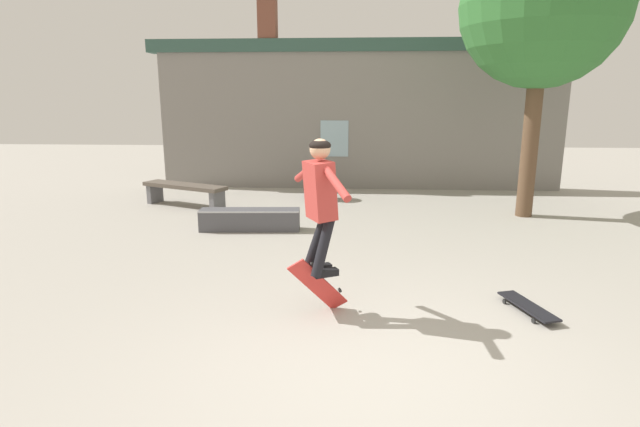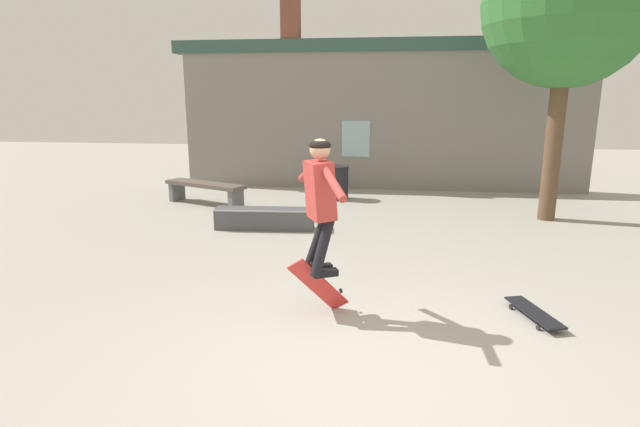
# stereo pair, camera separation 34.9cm
# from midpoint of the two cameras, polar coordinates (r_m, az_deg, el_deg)

# --- Properties ---
(ground_plane) EXTENTS (40.00, 40.00, 0.00)m
(ground_plane) POSITION_cam_midpoint_polar(r_m,az_deg,el_deg) (4.62, 6.97, -16.71)
(ground_plane) COLOR #A39E93
(building_backdrop) EXTENTS (10.57, 0.52, 4.81)m
(building_backdrop) POSITION_cam_midpoint_polar(r_m,az_deg,el_deg) (12.82, 7.68, 11.39)
(building_backdrop) COLOR gray
(building_backdrop) RESTS_ON ground_plane
(tree_right) EXTENTS (2.98, 2.98, 5.40)m
(tree_right) POSITION_cam_midpoint_polar(r_m,az_deg,el_deg) (10.47, 27.46, 20.55)
(tree_right) COLOR brown
(tree_right) RESTS_ON ground_plane
(park_bench) EXTENTS (2.00, 1.22, 0.49)m
(park_bench) POSITION_cam_midpoint_polar(r_m,az_deg,el_deg) (11.08, -12.14, 2.84)
(park_bench) COLOR brown
(park_bench) RESTS_ON ground_plane
(skate_ledge) EXTENTS (1.77, 0.50, 0.38)m
(skate_ledge) POSITION_cam_midpoint_polar(r_m,az_deg,el_deg) (8.89, -5.23, -0.59)
(skate_ledge) COLOR #4C4C51
(skate_ledge) RESTS_ON ground_plane
(trash_bin) EXTENTS (0.57, 0.57, 0.77)m
(trash_bin) POSITION_cam_midpoint_polar(r_m,az_deg,el_deg) (11.44, 2.80, 3.64)
(trash_bin) COLOR black
(trash_bin) RESTS_ON ground_plane
(skater) EXTENTS (0.66, 1.18, 1.42)m
(skater) POSITION_cam_midpoint_polar(r_m,az_deg,el_deg) (5.07, 1.99, 2.04)
(skater) COLOR #B23833
(skateboard_flipping) EXTENTS (0.63, 0.37, 0.70)m
(skateboard_flipping) POSITION_cam_midpoint_polar(r_m,az_deg,el_deg) (5.40, 1.69, -8.19)
(skateboard_flipping) COLOR red
(skateboard_resting) EXTENTS (0.45, 0.86, 0.08)m
(skateboard_resting) POSITION_cam_midpoint_polar(r_m,az_deg,el_deg) (5.91, 24.86, -10.22)
(skateboard_resting) COLOR black
(skateboard_resting) RESTS_ON ground_plane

